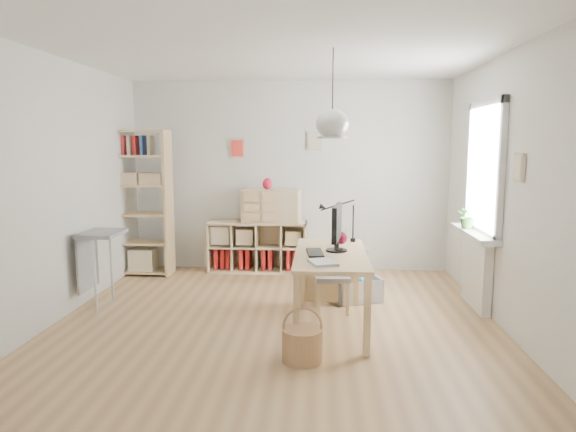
# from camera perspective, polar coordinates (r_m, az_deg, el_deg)

# --- Properties ---
(ground) EXTENTS (4.50, 4.50, 0.00)m
(ground) POSITION_cam_1_polar(r_m,az_deg,el_deg) (5.43, -1.28, -11.49)
(ground) COLOR #A98554
(ground) RESTS_ON ground
(room_shell) EXTENTS (4.50, 4.50, 4.50)m
(room_shell) POSITION_cam_1_polar(r_m,az_deg,el_deg) (4.95, 4.95, 10.18)
(room_shell) COLOR silver
(room_shell) RESTS_ON ground
(window_unit) EXTENTS (0.07, 1.16, 1.46)m
(window_unit) POSITION_cam_1_polar(r_m,az_deg,el_deg) (5.97, 21.07, 4.97)
(window_unit) COLOR white
(window_unit) RESTS_ON ground
(radiator) EXTENTS (0.10, 0.80, 0.80)m
(radiator) POSITION_cam_1_polar(r_m,az_deg,el_deg) (6.12, 20.22, -5.82)
(radiator) COLOR white
(radiator) RESTS_ON ground
(windowsill) EXTENTS (0.22, 1.20, 0.06)m
(windowsill) POSITION_cam_1_polar(r_m,az_deg,el_deg) (6.02, 19.96, -1.85)
(windowsill) COLOR silver
(windowsill) RESTS_ON radiator
(desk) EXTENTS (0.70, 1.50, 0.75)m
(desk) POSITION_cam_1_polar(r_m,az_deg,el_deg) (5.08, 4.77, -5.15)
(desk) COLOR #DBBA7E
(desk) RESTS_ON ground
(cube_shelf) EXTENTS (1.40, 0.38, 0.72)m
(cube_shelf) POSITION_cam_1_polar(r_m,az_deg,el_deg) (7.39, -3.56, -3.82)
(cube_shelf) COLOR #D3B28A
(cube_shelf) RESTS_ON ground
(tall_bookshelf) EXTENTS (0.80, 0.38, 2.00)m
(tall_bookshelf) POSITION_cam_1_polar(r_m,az_deg,el_deg) (7.37, -16.06, 2.05)
(tall_bookshelf) COLOR #DBBA7E
(tall_bookshelf) RESTS_ON ground
(side_table) EXTENTS (0.40, 0.55, 0.85)m
(side_table) POSITION_cam_1_polar(r_m,az_deg,el_deg) (6.09, -20.50, -3.32)
(side_table) COLOR #969699
(side_table) RESTS_ON ground
(chair) EXTENTS (0.38, 0.38, 0.73)m
(chair) POSITION_cam_1_polar(r_m,az_deg,el_deg) (5.65, 4.88, -6.31)
(chair) COLOR #969699
(chair) RESTS_ON ground
(wicker_basket) EXTENTS (0.35, 0.34, 0.47)m
(wicker_basket) POSITION_cam_1_polar(r_m,az_deg,el_deg) (4.42, 1.60, -13.98)
(wicker_basket) COLOR #AC764D
(wicker_basket) RESTS_ON ground
(storage_chest) EXTENTS (0.69, 0.73, 0.56)m
(storage_chest) POSITION_cam_1_polar(r_m,az_deg,el_deg) (6.11, 7.47, -7.51)
(storage_chest) COLOR #B4B4B0
(storage_chest) RESTS_ON ground
(monitor) EXTENTS (0.21, 0.53, 0.47)m
(monitor) POSITION_cam_1_polar(r_m,az_deg,el_deg) (5.10, 5.45, -1.05)
(monitor) COLOR black
(monitor) RESTS_ON desk
(keyboard) EXTENTS (0.18, 0.40, 0.02)m
(keyboard) POSITION_cam_1_polar(r_m,az_deg,el_deg) (5.02, 3.01, -4.09)
(keyboard) COLOR black
(keyboard) RESTS_ON desk
(task_lamp) EXTENTS (0.41, 0.15, 0.43)m
(task_lamp) POSITION_cam_1_polar(r_m,az_deg,el_deg) (5.56, 5.25, 0.05)
(task_lamp) COLOR black
(task_lamp) RESTS_ON desk
(yarn_ball) EXTENTS (0.13, 0.13, 0.13)m
(yarn_ball) POSITION_cam_1_polar(r_m,az_deg,el_deg) (5.51, 5.92, -2.43)
(yarn_ball) COLOR #460917
(yarn_ball) RESTS_ON desk
(paper_tray) EXTENTS (0.29, 0.33, 0.03)m
(paper_tray) POSITION_cam_1_polar(r_m,az_deg,el_deg) (4.60, 3.90, -5.17)
(paper_tray) COLOR silver
(paper_tray) RESTS_ON desk
(drawer_chest) EXTENTS (0.83, 0.44, 0.46)m
(drawer_chest) POSITION_cam_1_polar(r_m,az_deg,el_deg) (7.22, -1.86, 1.14)
(drawer_chest) COLOR #D3B28A
(drawer_chest) RESTS_ON cube_shelf
(red_vase) EXTENTS (0.13, 0.13, 0.16)m
(red_vase) POSITION_cam_1_polar(r_m,az_deg,el_deg) (7.20, -2.31, 3.60)
(red_vase) COLOR #A50D22
(red_vase) RESTS_ON drawer_chest
(potted_plant) EXTENTS (0.33, 0.31, 0.29)m
(potted_plant) POSITION_cam_1_polar(r_m,az_deg,el_deg) (6.16, 19.39, 0.02)
(potted_plant) COLOR #356A28
(potted_plant) RESTS_ON windowsill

